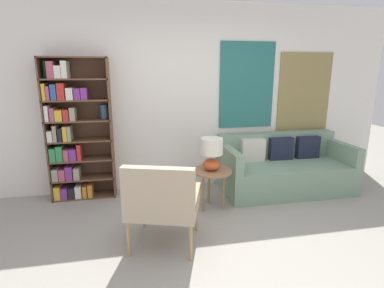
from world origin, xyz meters
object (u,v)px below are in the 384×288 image
bookshelf (73,132)px  table_lamp (212,152)px  couch (283,169)px  side_table (212,174)px  armchair (162,200)px

bookshelf → table_lamp: 1.90m
table_lamp → couch: bearing=19.3°
couch → table_lamp: bearing=-160.7°
side_table → table_lamp: bearing=179.0°
table_lamp → armchair: bearing=-131.4°
couch → table_lamp: table_lamp is taller
couch → table_lamp: (-1.23, -0.43, 0.44)m
couch → armchair: bearing=-147.5°
armchair → side_table: armchair is taller
couch → bookshelf: bearing=174.8°
armchair → side_table: bearing=48.3°
armchair → side_table: (0.72, 0.80, -0.07)m
bookshelf → couch: 3.07m
table_lamp → side_table: bearing=-1.0°
couch → side_table: 1.31m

